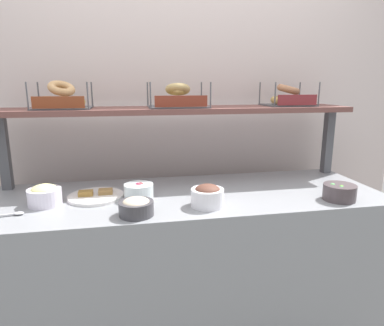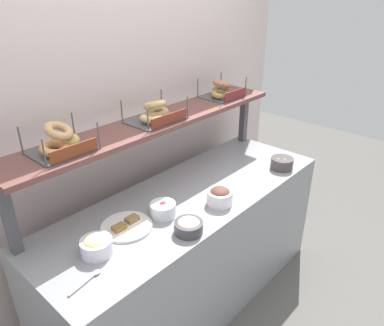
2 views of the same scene
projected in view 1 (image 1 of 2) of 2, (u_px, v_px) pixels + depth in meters
The scene contains 15 objects.
back_wall at pixel (173, 117), 2.23m from camera, with size 3.22×0.06×2.40m, color beige.
deli_counter at pixel (189, 267), 1.88m from camera, with size 2.02×0.70×0.85m, color gray.
shelf_riser_left at pixel (4, 153), 1.82m from camera, with size 0.05×0.05×0.40m, color #4C4C51.
shelf_riser_right at pixel (328, 142), 2.17m from camera, with size 0.05×0.05×0.40m, color #4C4C51.
upper_shelf at pixel (180, 110), 1.94m from camera, with size 1.98×0.32×0.03m, color brown.
bowl_chocolate_spread at pixel (207, 195), 1.59m from camera, with size 0.15×0.15×0.11m.
bowl_tuna_salad at pixel (136, 207), 1.48m from camera, with size 0.15×0.15×0.08m.
bowl_veggie_mix at pixel (339, 192), 1.68m from camera, with size 0.16×0.16×0.08m.
bowl_egg_salad at pixel (45, 195), 1.61m from camera, with size 0.15×0.15×0.10m.
bowl_beet_salad at pixel (139, 191), 1.69m from camera, with size 0.14×0.14×0.08m.
serving_plate_white at pixel (96, 196), 1.72m from camera, with size 0.28×0.28×0.04m.
serving_spoon_near_plate at pixel (8, 215), 1.48m from camera, with size 0.18×0.05×0.01m.
bagel_basket_sesame at pixel (62, 100), 1.81m from camera, with size 0.30×0.26×0.15m.
bagel_basket_plain at pixel (178, 99), 1.92m from camera, with size 0.33×0.24×0.14m.
bagel_basket_everything at pixel (288, 98), 2.07m from camera, with size 0.28×0.24×0.14m.
Camera 1 is at (-0.31, -1.67, 1.41)m, focal length 31.87 mm.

